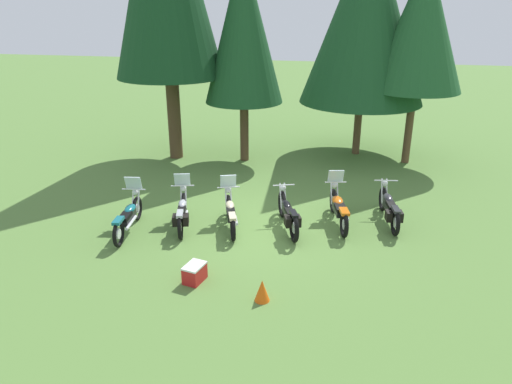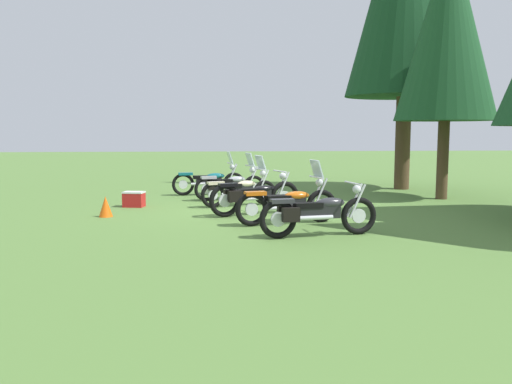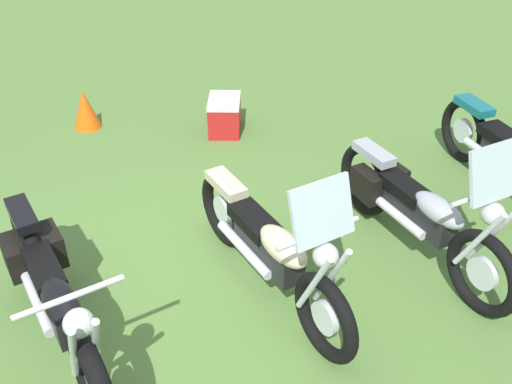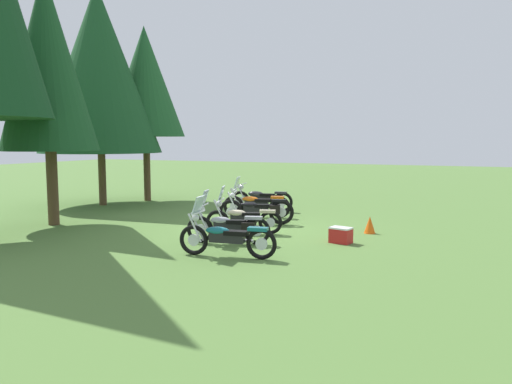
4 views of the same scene
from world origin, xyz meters
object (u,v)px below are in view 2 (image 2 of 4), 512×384
object	(u,v)px
motorcycle_1	(229,184)
pine_tree_1	(448,27)
motorcycle_5	(317,213)
motorcycle_3	(254,196)
traffic_cone	(106,207)
picnic_cooler	(134,199)
motorcycle_0	(210,180)
motorcycle_2	(240,189)
motorcycle_4	(289,202)

from	to	relation	value
motorcycle_1	pine_tree_1	size ratio (longest dim) A/B	0.27
motorcycle_1	motorcycle_5	xyz separation A→B (m)	(5.56, 1.44, 0.00)
motorcycle_3	traffic_cone	size ratio (longest dim) A/B	4.66
picnic_cooler	traffic_cone	world-z (taller)	traffic_cone
traffic_cone	motorcycle_5	bearing A→B (deg)	58.23
motorcycle_5	motorcycle_0	bearing A→B (deg)	97.02
motorcycle_2	traffic_cone	xyz separation A→B (m)	(1.51, -3.23, -0.21)
motorcycle_0	pine_tree_1	distance (m)	8.29
motorcycle_5	motorcycle_4	bearing A→B (deg)	94.48
motorcycle_3	motorcycle_4	size ratio (longest dim) A/B	0.98
motorcycle_0	motorcycle_5	size ratio (longest dim) A/B	0.98
motorcycle_0	motorcycle_3	size ratio (longest dim) A/B	1.02
traffic_cone	motorcycle_4	bearing A→B (deg)	71.63
motorcycle_2	pine_tree_1	distance (m)	7.55
motorcycle_3	pine_tree_1	xyz separation A→B (m)	(-2.55, 5.76, 4.48)
motorcycle_1	motorcycle_2	world-z (taller)	motorcycle_1
motorcycle_2	motorcycle_3	world-z (taller)	motorcycle_2
motorcycle_2	motorcycle_4	world-z (taller)	motorcycle_4
motorcycle_0	traffic_cone	bearing A→B (deg)	-128.47
motorcycle_0	motorcycle_3	distance (m)	4.29
picnic_cooler	motorcycle_0	bearing A→B (deg)	141.51
motorcycle_4	pine_tree_1	bearing A→B (deg)	23.82
motorcycle_3	motorcycle_4	world-z (taller)	motorcycle_4
motorcycle_3	motorcycle_4	xyz separation A→B (m)	(1.32, 0.63, 0.01)
motorcycle_5	motorcycle_1	bearing A→B (deg)	95.28
motorcycle_1	motorcycle_4	bearing A→B (deg)	-91.02
motorcycle_1	motorcycle_4	xyz separation A→B (m)	(4.18, 1.10, 0.01)
motorcycle_1	traffic_cone	world-z (taller)	motorcycle_1
motorcycle_1	picnic_cooler	bearing A→B (deg)	-170.60
pine_tree_1	traffic_cone	bearing A→B (deg)	-74.77
motorcycle_5	traffic_cone	world-z (taller)	motorcycle_5
motorcycle_4	pine_tree_1	world-z (taller)	pine_tree_1
picnic_cooler	traffic_cone	xyz separation A→B (m)	(1.61, -0.43, 0.04)
motorcycle_2	motorcycle_3	size ratio (longest dim) A/B	0.92
motorcycle_2	picnic_cooler	world-z (taller)	motorcycle_2
motorcycle_1	motorcycle_3	xyz separation A→B (m)	(2.86, 0.47, 0.00)
motorcycle_1	motorcycle_3	distance (m)	2.90
pine_tree_1	picnic_cooler	xyz separation A→B (m)	(0.90, -8.79, -4.74)
motorcycle_0	motorcycle_1	xyz separation A→B (m)	(1.31, 0.56, -0.01)
motorcycle_4	motorcycle_5	world-z (taller)	motorcycle_4
motorcycle_4	motorcycle_0	bearing A→B (deg)	93.69
motorcycle_1	motorcycle_2	distance (m)	1.32
motorcycle_3	pine_tree_1	distance (m)	7.73
motorcycle_0	motorcycle_2	size ratio (longest dim) A/B	1.11
motorcycle_4	picnic_cooler	size ratio (longest dim) A/B	3.81
motorcycle_2	pine_tree_1	bearing A→B (deg)	-9.76
motorcycle_3	motorcycle_5	size ratio (longest dim) A/B	0.96
motorcycle_3	picnic_cooler	world-z (taller)	motorcycle_3
motorcycle_3	traffic_cone	distance (m)	3.47
motorcycle_2	motorcycle_5	world-z (taller)	motorcycle_2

